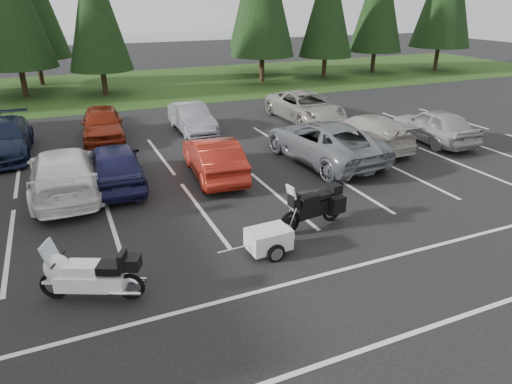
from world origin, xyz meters
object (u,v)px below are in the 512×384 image
object	(u,v)px
car_near_5	(213,157)
car_near_7	(365,131)
adventure_motorcycle	(312,204)
car_far_1	(3,138)
cargo_trailer	(268,241)
car_far_2	(102,124)
car_near_4	(115,164)
car_near_8	(434,125)
car_far_3	(192,118)
car_far_4	(305,107)
car_near_3	(64,172)
touring_motorcycle	(90,271)
car_near_6	(324,141)

from	to	relation	value
car_near_5	car_near_7	distance (m)	7.36
car_near_7	adventure_motorcycle	distance (m)	8.40
car_far_1	cargo_trailer	size ratio (longest dim) A/B	3.24
car_far_2	cargo_trailer	bearing A→B (deg)	-72.87
car_far_2	adventure_motorcycle	xyz separation A→B (m)	(4.45, -11.63, -0.01)
car_near_7	car_far_2	bearing A→B (deg)	-30.18
car_near_4	car_far_2	world-z (taller)	car_near_4
car_near_8	car_far_2	size ratio (longest dim) A/B	1.01
car_near_4	car_far_1	size ratio (longest dim) A/B	0.90
car_far_3	car_far_2	bearing A→B (deg)	175.19
car_far_4	cargo_trailer	bearing A→B (deg)	-124.28
car_near_3	car_far_2	size ratio (longest dim) A/B	1.20
car_far_3	touring_motorcycle	bearing A→B (deg)	-115.63
car_near_4	car_near_7	distance (m)	10.77
car_far_2	car_near_3	bearing A→B (deg)	-102.21
car_near_5	car_far_3	bearing A→B (deg)	-94.06
car_far_2	car_far_3	distance (m)	4.20
car_far_3	adventure_motorcycle	bearing A→B (deg)	-88.96
car_far_1	touring_motorcycle	world-z (taller)	car_far_1
car_far_3	cargo_trailer	world-z (taller)	car_far_3
car_far_1	cargo_trailer	bearing A→B (deg)	-57.67
car_far_3	car_near_5	bearing A→B (deg)	-99.31
car_far_2	car_far_3	size ratio (longest dim) A/B	1.08
car_near_7	car_near_8	bearing A→B (deg)	168.46
car_far_4	touring_motorcycle	size ratio (longest dim) A/B	2.12
car_near_6	car_far_2	world-z (taller)	car_near_6
car_near_8	car_far_1	size ratio (longest dim) A/B	0.89
car_near_5	touring_motorcycle	size ratio (longest dim) A/B	1.73
car_far_4	cargo_trailer	distance (m)	14.15
car_near_4	adventure_motorcycle	bearing A→B (deg)	132.64
car_near_8	car_far_2	distance (m)	15.28
car_near_4	cargo_trailer	xyz separation A→B (m)	(2.94, -6.44, -0.41)
car_near_3	car_near_5	distance (m)	5.12
car_near_7	car_far_1	distance (m)	15.43
car_near_3	car_far_2	bearing A→B (deg)	-106.44
car_far_4	touring_motorcycle	world-z (taller)	car_far_4
car_near_3	touring_motorcycle	bearing A→B (deg)	92.91
touring_motorcycle	adventure_motorcycle	size ratio (longest dim) A/B	1.04
car_near_6	car_near_7	distance (m)	2.83
car_near_4	car_far_2	bearing A→B (deg)	-89.86
car_far_1	adventure_motorcycle	bearing A→B (deg)	-49.51
car_far_4	adventure_motorcycle	bearing A→B (deg)	-119.65
car_far_3	adventure_motorcycle	world-z (taller)	adventure_motorcycle
adventure_motorcycle	car_near_4	bearing A→B (deg)	121.22
car_near_7	car_far_3	distance (m)	8.37
car_near_4	touring_motorcycle	bearing A→B (deg)	80.45
car_near_4	car_far_4	world-z (taller)	car_near_4
car_near_3	car_near_7	xyz separation A→B (m)	(12.43, 0.37, -0.05)
car_near_3	cargo_trailer	bearing A→B (deg)	126.83
car_far_2	car_near_6	bearing A→B (deg)	-35.56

